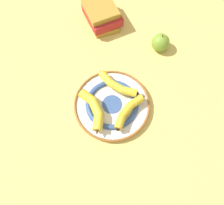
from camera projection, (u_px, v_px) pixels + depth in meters
name	position (u px, v px, depth m)	size (l,w,h in m)	color
ground_plane	(106.00, 113.00, 0.88)	(2.80, 2.80, 0.00)	#E5CC6B
decorative_bowl	(112.00, 105.00, 0.88)	(0.31, 0.31, 0.03)	white
banana_a	(128.00, 110.00, 0.83)	(0.17, 0.10, 0.03)	gold
banana_b	(94.00, 110.00, 0.83)	(0.07, 0.20, 0.04)	yellow
banana_c	(116.00, 85.00, 0.87)	(0.12, 0.17, 0.03)	yellow
book_stack	(102.00, 15.00, 1.01)	(0.14, 0.18, 0.10)	#B28933
apple	(160.00, 42.00, 0.96)	(0.08, 0.08, 0.09)	olive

